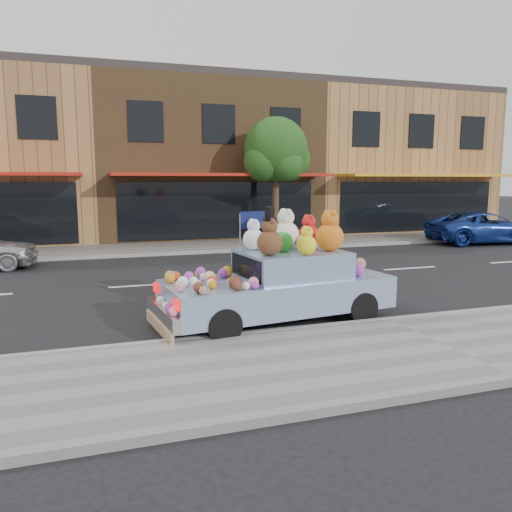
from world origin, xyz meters
name	(u,v)px	position (x,y,z in m)	size (l,w,h in m)	color
ground	(289,276)	(0.00, 0.00, 0.00)	(120.00, 120.00, 0.00)	black
near_sidewalk	(441,346)	(0.00, -6.50, 0.06)	(60.00, 3.00, 0.12)	gray
far_sidewalk	(229,246)	(0.00, 6.50, 0.06)	(60.00, 3.00, 0.12)	gray
near_kerb	(388,321)	(0.00, -5.00, 0.07)	(60.00, 0.12, 0.13)	gray
far_kerb	(239,250)	(0.00, 5.00, 0.07)	(60.00, 0.12, 0.13)	gray
storefront_mid	(200,160)	(0.00, 11.97, 3.64)	(10.00, 9.80, 7.30)	brown
storefront_right	(376,163)	(10.00, 11.97, 3.64)	(10.00, 9.80, 7.30)	#A77846
street_tree	(276,155)	(2.03, 6.55, 3.69)	(3.00, 2.70, 5.22)	#38281C
car_blue	(484,228)	(10.70, 4.27, 0.67)	(2.22, 4.81, 1.34)	#1B3697
art_car	(280,281)	(-1.86, -4.14, 0.79)	(4.65, 2.24, 2.22)	black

